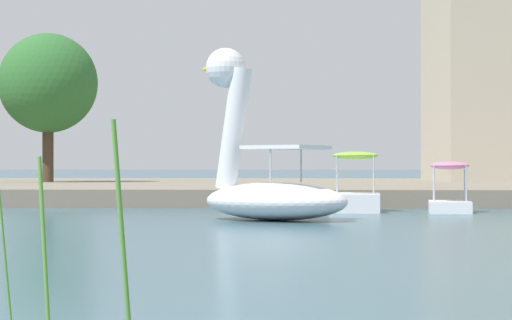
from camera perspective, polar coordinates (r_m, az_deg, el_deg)
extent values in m
cube|color=slate|center=(42.45, -0.41, -1.56)|extent=(147.16, 26.78, 0.51)
ellipsoid|color=white|center=(22.72, 1.07, -2.27)|extent=(3.91, 3.35, 0.83)
cylinder|color=white|center=(23.31, -1.22, 1.74)|extent=(1.02, 0.85, 2.76)
sphere|color=white|center=(23.52, -1.66, 5.05)|extent=(1.22, 1.22, 0.90)
cone|color=yellow|center=(23.72, -2.39, 5.00)|extent=(0.80, 0.74, 0.50)
cube|color=white|center=(22.57, 1.66, 0.69)|extent=(1.99, 1.97, 0.08)
cylinder|color=silver|center=(23.13, 2.47, -0.27)|extent=(0.04, 0.04, 0.76)
cylinder|color=silver|center=(22.02, 0.80, -0.27)|extent=(0.04, 0.04, 0.76)
cube|color=white|center=(27.18, 5.44, -2.32)|extent=(1.37, 2.36, 0.47)
ellipsoid|color=#8CCC38|center=(27.17, 5.44, 0.25)|extent=(1.23, 1.14, 0.20)
cylinder|color=#B7B7BF|center=(27.61, 4.48, -0.78)|extent=(0.04, 0.04, 0.98)
cylinder|color=#B7B7BF|center=(27.60, 6.43, -0.78)|extent=(0.04, 0.04, 0.98)
cylinder|color=#B7B7BF|center=(26.74, 4.42, -0.80)|extent=(0.04, 0.04, 0.98)
cylinder|color=#B7B7BF|center=(26.73, 6.44, -0.79)|extent=(0.04, 0.04, 0.98)
cube|color=white|center=(26.96, 10.52, -2.53)|extent=(1.21, 1.87, 0.29)
ellipsoid|color=pink|center=(26.94, 10.52, -0.29)|extent=(1.08, 1.18, 0.20)
cylinder|color=#B7B7BF|center=(27.37, 9.67, -1.24)|extent=(0.04, 0.04, 0.91)
cylinder|color=#B7B7BF|center=(27.40, 11.32, -1.24)|extent=(0.04, 0.04, 0.91)
cylinder|color=#B7B7BF|center=(26.50, 9.70, -1.27)|extent=(0.04, 0.04, 0.91)
cylinder|color=#B7B7BF|center=(26.53, 11.41, -1.27)|extent=(0.04, 0.04, 0.91)
cylinder|color=#423323|center=(43.47, -11.29, 1.23)|extent=(0.45, 0.45, 3.67)
ellipsoid|color=#2D662D|center=(43.59, -11.28, 4.15)|extent=(4.19, 3.94, 4.07)
cylinder|color=#568E38|center=(6.70, -13.61, -4.40)|extent=(0.12, 0.14, 1.43)
cylinder|color=#568E38|center=(6.51, -11.46, -5.32)|extent=(0.11, 0.07, 1.25)
cylinder|color=#568E38|center=(7.02, -7.34, -3.91)|extent=(0.13, 0.14, 1.50)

